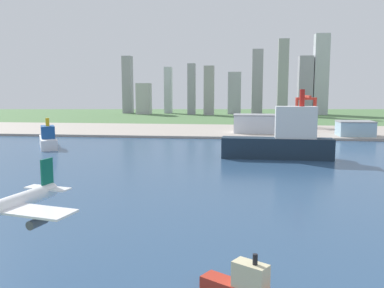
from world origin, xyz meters
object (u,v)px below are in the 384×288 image
at_px(tugboat_small, 246,286).
at_px(warehouse_main, 264,123).
at_px(ferry_boat, 48,139).
at_px(port_crane_red, 306,104).
at_px(airplane_landing, 0,208).
at_px(warehouse_annex, 355,128).
at_px(cargo_ship, 283,140).

distance_m(tugboat_small, warehouse_main, 360.18).
height_order(ferry_boat, port_crane_red, port_crane_red).
height_order(airplane_landing, warehouse_main, airplane_landing).
bearing_deg(port_crane_red, warehouse_main, -130.15).
bearing_deg(tugboat_small, airplane_landing, -169.53).
height_order(ferry_boat, warehouse_annex, ferry_boat).
bearing_deg(cargo_ship, tugboat_small, -97.78).
relative_size(tugboat_small, warehouse_main, 0.34).
relative_size(tugboat_small, port_crane_red, 0.55).
relative_size(airplane_landing, ferry_boat, 0.81).
bearing_deg(warehouse_annex, warehouse_main, 166.19).
xyz_separation_m(tugboat_small, port_crane_red, (76.55, 423.02, 27.12)).
relative_size(airplane_landing, warehouse_annex, 1.15).
distance_m(airplane_landing, warehouse_annex, 385.81).
height_order(warehouse_main, warehouse_annex, warehouse_main).
distance_m(tugboat_small, port_crane_red, 430.74).
bearing_deg(ferry_boat, tugboat_small, -55.29).
xyz_separation_m(cargo_ship, port_crane_red, (48.81, 219.92, 17.02)).
distance_m(airplane_landing, cargo_ship, 228.79).
bearing_deg(port_crane_red, cargo_ship, -102.51).
bearing_deg(warehouse_annex, port_crane_red, 112.82).
height_order(port_crane_red, warehouse_main, port_crane_red).
bearing_deg(warehouse_main, warehouse_annex, -13.81).
height_order(airplane_landing, cargo_ship, cargo_ship).
bearing_deg(cargo_ship, ferry_boat, 169.86).
xyz_separation_m(tugboat_small, warehouse_annex, (112.62, 337.28, 6.51)).
bearing_deg(ferry_boat, warehouse_annex, 19.81).
bearing_deg(tugboat_small, cargo_ship, 82.22).
relative_size(tugboat_small, warehouse_annex, 0.64).
relative_size(ferry_boat, port_crane_red, 1.22).
xyz_separation_m(port_crane_red, warehouse_annex, (36.07, -85.74, -20.60)).
bearing_deg(warehouse_annex, ferry_boat, -160.19).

